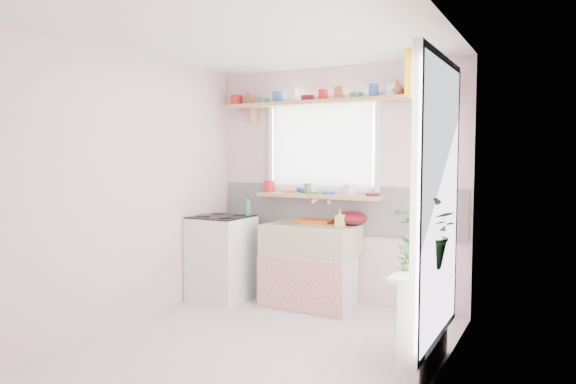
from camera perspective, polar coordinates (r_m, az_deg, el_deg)
The scene contains 19 objects.
room at distance 4.55m, azimuth 9.31°, elevation 1.57°, with size 3.20×3.20×3.20m.
sink_unit at distance 5.38m, azimuth 2.49°, elevation -8.09°, with size 0.95×0.65×1.11m.
cooker at distance 5.65m, azimuth -7.38°, elevation -7.24°, with size 0.58×0.58×0.93m.
radiator_ledge at distance 3.91m, azimuth 14.95°, elevation -13.41°, with size 0.22×0.95×0.78m.
windowsill at distance 5.45m, azimuth 3.37°, elevation -0.42°, with size 1.40×0.22×0.04m, color tan.
pine_shelf at distance 5.39m, azimuth 4.83°, elevation 9.96°, with size 2.52×0.24×0.04m, color tan.
shelf_crockery at distance 5.40m, azimuth 4.84°, elevation 10.75°, with size 2.47×0.11×0.12m.
sill_crockery at distance 5.46m, azimuth 2.90°, elevation 0.37°, with size 1.35×0.11×0.12m.
dish_tray at distance 5.50m, azimuth 3.19°, elevation -3.22°, with size 0.36×0.27×0.04m, color #E05B13.
colander at distance 5.34m, azimuth 7.10°, elevation -2.88°, with size 0.32×0.32×0.14m, color maroon.
jade_plant at distance 3.71m, azimuth 15.40°, elevation -4.25°, with size 0.47×0.41×0.52m, color #26602A.
fruit_bowl at distance 4.03m, azimuth 14.54°, elevation -6.86°, with size 0.27×0.27×0.07m, color silver.
herb_pot at distance 3.61m, azimuth 12.90°, elevation -7.00°, with size 0.11×0.07×0.20m, color #2E5A24.
soap_bottle_sink at distance 5.21m, azimuth 5.79°, elevation -2.88°, with size 0.08×0.08×0.17m, color #F4F06C.
sill_cup at distance 5.54m, azimuth 2.63°, elevation 0.43°, with size 0.14×0.14×0.11m, color silver.
sill_bowl at distance 5.58m, azimuth 1.90°, elevation 0.18°, with size 0.18×0.18×0.06m, color #355CAF.
shelf_vase at distance 5.20m, azimuth 12.05°, elevation 11.21°, with size 0.15×0.15×0.16m, color #9E5830.
cooker_bottle at distance 5.59m, azimuth -4.52°, elevation -1.48°, with size 0.09×0.09×0.22m, color #3C7844.
fruit at distance 4.03m, azimuth 14.66°, elevation -6.03°, with size 0.20×0.14×0.10m.
Camera 1 is at (2.16, -3.44, 1.56)m, focal length 32.00 mm.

